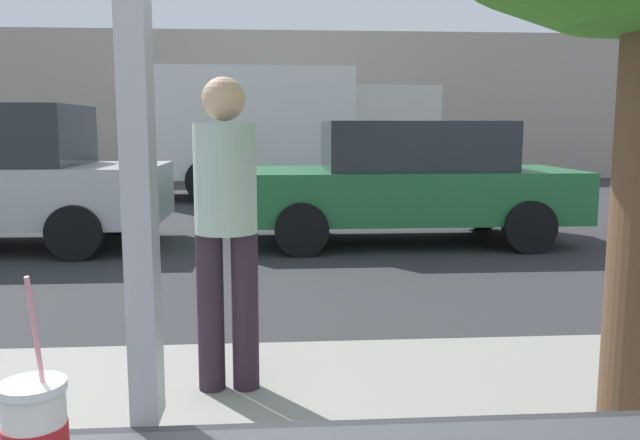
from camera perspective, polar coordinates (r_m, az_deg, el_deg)
The scene contains 6 objects.
ground_plane at distance 9.21m, azimuth -5.58°, elevation -1.39°, with size 60.00×60.00×0.00m, color #2D2D30.
building_facade_far at distance 19.46m, azimuth -4.94°, elevation 9.82°, with size 28.00×1.20×4.19m, color #A89E8E.
soda_cup_right at distance 1.06m, azimuth -23.52°, elevation -17.03°, with size 0.09×0.09×0.33m.
parked_car_green at distance 8.70m, azimuth 7.48°, elevation 3.44°, with size 4.44×1.99×1.59m.
box_truck at distance 14.19m, azimuth -3.24°, elevation 8.08°, with size 6.18×2.44×2.71m.
pedestrian at distance 3.39m, azimuth -8.20°, elevation 0.46°, with size 0.32×0.32×1.63m.
Camera 1 is at (0.23, -1.08, 1.52)m, focal length 36.73 mm.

